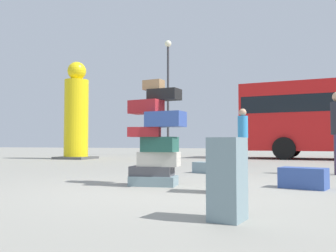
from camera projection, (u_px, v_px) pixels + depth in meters
name	position (u px, v px, depth m)	size (l,w,h in m)	color
ground_plane	(175.00, 190.00, 5.26)	(80.00, 80.00, 0.00)	gray
suitcase_tower	(156.00, 141.00, 5.79)	(1.00, 0.68, 1.70)	gray
suitcase_charcoal_foreground_near	(220.00, 165.00, 4.96)	(0.19, 0.37, 0.73)	#4C4C51
suitcase_slate_foreground_far	(227.00, 179.00, 3.18)	(0.27, 0.31, 0.72)	gray
suitcase_slate_left_side	(210.00, 168.00, 8.10)	(0.73, 0.32, 0.24)	gray
suitcase_navy_right_side	(161.00, 156.00, 8.37)	(0.21, 0.34, 0.74)	#334F99
suitcase_navy_behind_tower	(303.00, 178.00, 5.41)	(0.66, 0.34, 0.30)	#334F99
person_tourist_with_camera	(243.00, 132.00, 10.88)	(0.30, 0.34, 1.69)	black
yellow_dummy_statue	(76.00, 116.00, 15.42)	(1.39, 1.39, 4.09)	yellow
lamp_post	(168.00, 80.00, 19.91)	(0.36, 0.36, 6.25)	#333338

